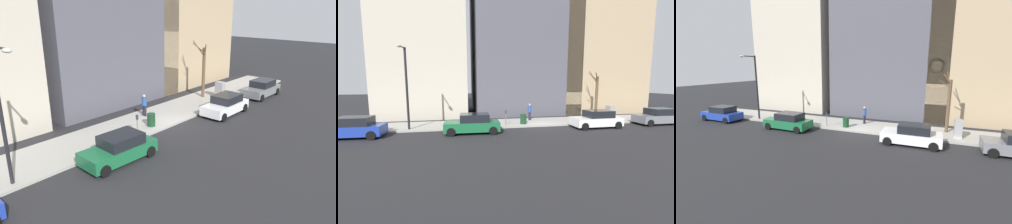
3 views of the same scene
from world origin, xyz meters
TOP-DOWN VIEW (x-y plane):
  - ground_plane at (0.00, 0.00)m, footprint 120.00×120.00m
  - sidewalk at (2.00, 0.00)m, footprint 4.00×36.00m
  - parked_car_grey at (-1.05, -11.16)m, footprint 1.96×4.22m
  - parked_car_white at (-1.28, -4.59)m, footprint 1.93×4.20m
  - parked_car_green at (-1.26, 6.11)m, footprint 2.04×4.26m
  - parking_meter at (0.45, 3.14)m, footprint 0.14×0.10m
  - utility_box at (1.30, -7.79)m, footprint 0.83×0.60m
  - streetlamp at (0.28, 11.16)m, footprint 1.97×0.32m
  - bare_tree at (2.61, -7.01)m, footprint 1.68×1.02m
  - trash_bin at (0.90, 1.41)m, footprint 0.56×0.56m
  - pedestrian_near_meter at (2.76, 0.23)m, footprint 0.40×0.36m

SIDE VIEW (x-z plane):
  - ground_plane at x=0.00m, z-range 0.00..0.00m
  - sidewalk at x=2.00m, z-range 0.00..0.15m
  - trash_bin at x=0.90m, z-range 0.15..1.05m
  - parked_car_grey at x=-1.05m, z-range -0.02..1.50m
  - parked_car_white at x=-1.28m, z-range -0.02..1.50m
  - parked_car_green at x=-1.26m, z-range -0.02..1.50m
  - utility_box at x=1.30m, z-range 0.13..1.56m
  - parking_meter at x=0.45m, z-range 0.30..1.65m
  - pedestrian_near_meter at x=2.76m, z-range 0.26..1.92m
  - bare_tree at x=2.61m, z-range 0.04..5.02m
  - streetlamp at x=0.28m, z-range 0.77..7.27m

